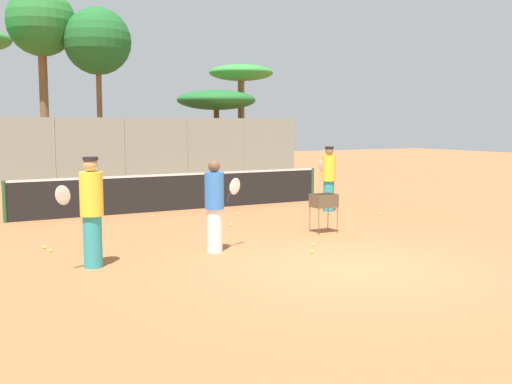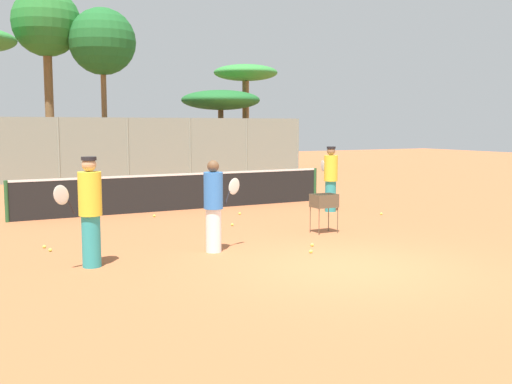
{
  "view_description": "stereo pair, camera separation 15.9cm",
  "coord_description": "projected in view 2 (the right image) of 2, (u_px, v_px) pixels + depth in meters",
  "views": [
    {
      "loc": [
        -6.33,
        -8.14,
        2.46
      ],
      "look_at": [
        -0.04,
        3.3,
        1.0
      ],
      "focal_mm": 42.0,
      "sensor_mm": 36.0,
      "label": 1
    },
    {
      "loc": [
        -6.19,
        -8.21,
        2.46
      ],
      "look_at": [
        -0.04,
        3.3,
        1.0
      ],
      "focal_mm": 42.0,
      "sensor_mm": 36.0,
      "label": 2
    }
  ],
  "objects": [
    {
      "name": "tennis_ball_6",
      "position": [
        44.0,
        247.0,
        12.01
      ],
      "size": [
        0.07,
        0.07,
        0.07
      ],
      "primitive_type": "sphere",
      "color": "#D1E54C",
      "rests_on": "ground_plane"
    },
    {
      "name": "tennis_net",
      "position": [
        180.0,
        191.0,
        17.37
      ],
      "size": [
        9.48,
        0.1,
        1.07
      ],
      "color": "#26592D",
      "rests_on": "ground_plane"
    },
    {
      "name": "tennis_ball_0",
      "position": [
        50.0,
        250.0,
        11.69
      ],
      "size": [
        0.07,
        0.07,
        0.07
      ],
      "primitive_type": "sphere",
      "color": "#D1E54C",
      "rests_on": "ground_plane"
    },
    {
      "name": "tennis_ball_4",
      "position": [
        240.0,
        214.0,
        16.52
      ],
      "size": [
        0.07,
        0.07,
        0.07
      ],
      "primitive_type": "sphere",
      "color": "#D1E54C",
      "rests_on": "ground_plane"
    },
    {
      "name": "tree_2",
      "position": [
        221.0,
        101.0,
        31.49
      ],
      "size": [
        4.14,
        4.14,
        4.3
      ],
      "color": "brown",
      "rests_on": "ground_plane"
    },
    {
      "name": "tennis_ball_1",
      "position": [
        381.0,
        214.0,
        16.48
      ],
      "size": [
        0.07,
        0.07,
        0.07
      ],
      "primitive_type": "sphere",
      "color": "#D1E54C",
      "rests_on": "ground_plane"
    },
    {
      "name": "parked_car",
      "position": [
        176.0,
        160.0,
        31.16
      ],
      "size": [
        4.2,
        1.7,
        1.6
      ],
      "color": "#232328",
      "rests_on": "ground_plane"
    },
    {
      "name": "ball_cart",
      "position": [
        325.0,
        204.0,
        13.65
      ],
      "size": [
        0.56,
        0.41,
        0.9
      ],
      "color": "brown",
      "rests_on": "ground_plane"
    },
    {
      "name": "player_yellow_shirt",
      "position": [
        331.0,
        178.0,
        17.04
      ],
      "size": [
        0.38,
        0.94,
        1.86
      ],
      "rotation": [
        0.0,
        0.0,
        1.39
      ],
      "color": "teal",
      "rests_on": "ground_plane"
    },
    {
      "name": "tennis_ball_5",
      "position": [
        312.0,
        245.0,
        12.19
      ],
      "size": [
        0.07,
        0.07,
        0.07
      ],
      "primitive_type": "sphere",
      "color": "#D1E54C",
      "rests_on": "ground_plane"
    },
    {
      "name": "player_red_cap",
      "position": [
        214.0,
        205.0,
        11.58
      ],
      "size": [
        0.91,
        0.42,
        1.79
      ],
      "rotation": [
        0.0,
        0.0,
        0.29
      ],
      "color": "white",
      "rests_on": "ground_plane"
    },
    {
      "name": "player_white_outfit",
      "position": [
        90.0,
        210.0,
        10.32
      ],
      "size": [
        0.9,
        0.53,
        1.92
      ],
      "rotation": [
        0.0,
        0.0,
        3.56
      ],
      "color": "teal",
      "rests_on": "ground_plane"
    },
    {
      "name": "tree_3",
      "position": [
        102.0,
        42.0,
        30.01
      ],
      "size": [
        3.33,
        3.33,
        8.31
      ],
      "color": "brown",
      "rests_on": "ground_plane"
    },
    {
      "name": "tennis_ball_7",
      "position": [
        311.0,
        252.0,
        11.54
      ],
      "size": [
        0.07,
        0.07,
        0.07
      ],
      "primitive_type": "sphere",
      "color": "#D1E54C",
      "rests_on": "ground_plane"
    },
    {
      "name": "tree_5",
      "position": [
        246.0,
        76.0,
        33.39
      ],
      "size": [
        3.57,
        3.57,
        5.83
      ],
      "color": "brown",
      "rests_on": "ground_plane"
    },
    {
      "name": "tree_0",
      "position": [
        46.0,
        25.0,
        29.89
      ],
      "size": [
        3.38,
        3.38,
        9.27
      ],
      "color": "brown",
      "rests_on": "ground_plane"
    },
    {
      "name": "tennis_ball_3",
      "position": [
        154.0,
        216.0,
        16.09
      ],
      "size": [
        0.07,
        0.07,
        0.07
      ],
      "primitive_type": "sphere",
      "color": "#D1E54C",
      "rests_on": "ground_plane"
    },
    {
      "name": "back_fence",
      "position": [
        94.0,
        149.0,
        26.54
      ],
      "size": [
        21.39,
        0.08,
        2.81
      ],
      "color": "gray",
      "rests_on": "ground_plane"
    },
    {
      "name": "ground_plane",
      "position": [
        348.0,
        268.0,
        10.37
      ],
      "size": [
        80.0,
        80.0,
        0.0
      ],
      "primitive_type": "plane",
      "color": "#B26038"
    },
    {
      "name": "tennis_ball_2",
      "position": [
        232.0,
        225.0,
        14.68
      ],
      "size": [
        0.07,
        0.07,
        0.07
      ],
      "primitive_type": "sphere",
      "color": "#D1E54C",
      "rests_on": "ground_plane"
    }
  ]
}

